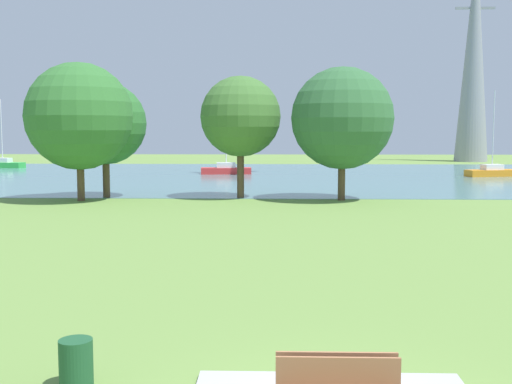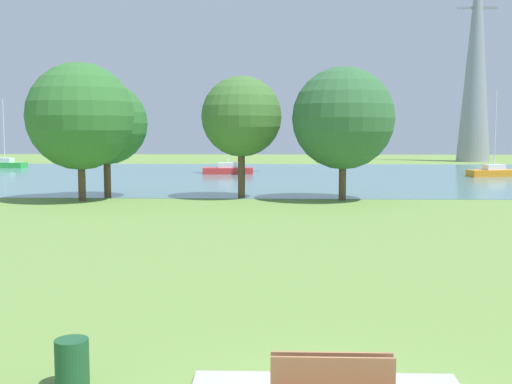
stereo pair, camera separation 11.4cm
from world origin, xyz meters
TOP-DOWN VIEW (x-y plane):
  - ground_plane at (0.00, 22.00)m, footprint 160.00×160.00m
  - bench_facing_water at (0.00, 0.27)m, footprint 1.80×0.48m
  - litter_bin at (-4.20, 1.09)m, footprint 0.56×0.56m
  - water_surface at (0.00, 50.00)m, footprint 140.00×40.00m
  - sailboat_red at (-5.67, 52.07)m, footprint 4.90×1.86m
  - sailboat_green at (-31.58, 61.46)m, footprint 4.98×2.26m
  - sailboat_orange at (18.91, 49.71)m, footprint 5.02×2.62m
  - tree_mid_shore at (-12.59, 28.65)m, footprint 6.39×6.39m
  - tree_west_far at (-11.56, 30.56)m, footprint 5.14×5.14m
  - tree_east_near at (-3.10, 30.55)m, footprint 4.99×4.99m
  - tree_west_near at (3.09, 29.46)m, footprint 6.14×6.14m
  - electricity_pylon at (25.54, 78.05)m, footprint 6.40×4.40m

SIDE VIEW (x-z plane):
  - ground_plane at x=0.00m, z-range 0.00..0.00m
  - water_surface at x=0.00m, z-range 0.00..0.02m
  - litter_bin at x=-4.20m, z-range 0.00..0.80m
  - sailboat_red at x=-5.67m, z-range -3.11..4.04m
  - bench_facing_water at x=0.00m, z-range 0.02..0.91m
  - sailboat_green at x=-31.58m, z-range -3.35..4.30m
  - sailboat_orange at x=18.91m, z-range -3.42..4.37m
  - tree_west_far at x=-11.56m, z-range 1.03..8.26m
  - tree_west_near at x=3.09m, z-range 0.93..8.95m
  - tree_mid_shore at x=-12.59m, z-range 0.92..9.17m
  - tree_east_near at x=-3.10m, z-range 1.28..8.86m
  - electricity_pylon at x=25.54m, z-range 0.01..29.22m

